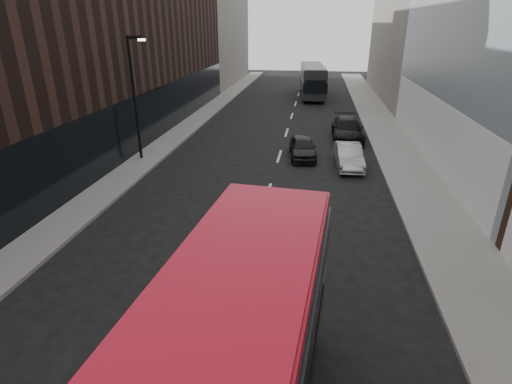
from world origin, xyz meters
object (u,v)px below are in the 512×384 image
at_px(car_a, 302,147).
at_px(car_c, 347,129).
at_px(street_lamp, 135,91).
at_px(car_b, 349,156).
at_px(grey_bus, 312,80).

distance_m(car_a, car_c, 5.48).
height_order(street_lamp, car_b, street_lamp).
bearing_deg(car_c, grey_bus, 98.52).
bearing_deg(street_lamp, grey_bus, 68.54).
xyz_separation_m(car_a, car_b, (2.72, -1.39, 0.00)).
bearing_deg(car_b, street_lamp, 179.09).
height_order(street_lamp, car_c, street_lamp).
height_order(car_b, car_c, car_c).
bearing_deg(car_b, car_a, 149.19).
relative_size(grey_bus, car_b, 2.69).
distance_m(street_lamp, grey_bus, 26.79).
xyz_separation_m(grey_bus, car_b, (2.61, -24.23, -1.18)).
distance_m(street_lamp, car_c, 14.67).
xyz_separation_m(street_lamp, car_a, (9.65, 2.00, -3.52)).
bearing_deg(car_c, street_lamp, -153.03).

